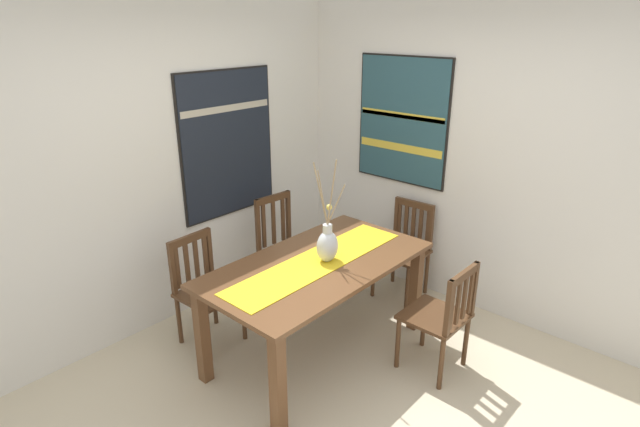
{
  "coord_description": "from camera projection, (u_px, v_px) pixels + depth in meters",
  "views": [
    {
      "loc": [
        -2.1,
        -1.71,
        2.45
      ],
      "look_at": [
        0.45,
        0.57,
        1.12
      ],
      "focal_mm": 28.41,
      "sensor_mm": 36.0,
      "label": 1
    }
  ],
  "objects": [
    {
      "name": "painting_on_side_wall",
      "position": [
        402.0,
        121.0,
        4.56
      ],
      "size": [
        0.05,
        0.93,
        1.14
      ],
      "color": "black"
    },
    {
      "name": "chair_3",
      "position": [
        442.0,
        316.0,
        3.61
      ],
      "size": [
        0.42,
        0.42,
        0.86
      ],
      "color": "#4C301C",
      "rests_on": "ground_plane"
    },
    {
      "name": "table_runner",
      "position": [
        317.0,
        262.0,
        3.69
      ],
      "size": [
        1.58,
        0.36,
        0.01
      ],
      "primitive_type": "cube",
      "color": "gold",
      "rests_on": "dining_table"
    },
    {
      "name": "chair_1",
      "position": [
        283.0,
        247.0,
        4.64
      ],
      "size": [
        0.45,
        0.45,
        0.95
      ],
      "color": "#4C301C",
      "rests_on": "ground_plane"
    },
    {
      "name": "centerpiece_vase",
      "position": [
        327.0,
        244.0,
        3.66
      ],
      "size": [
        0.17,
        0.23,
        0.78
      ],
      "color": "silver",
      "rests_on": "dining_table"
    },
    {
      "name": "chair_0",
      "position": [
        405.0,
        247.0,
        4.67
      ],
      "size": [
        0.44,
        0.44,
        0.88
      ],
      "color": "#4C301C",
      "rests_on": "ground_plane"
    },
    {
      "name": "dining_table",
      "position": [
        317.0,
        276.0,
        3.74
      ],
      "size": [
        1.72,
        0.92,
        0.78
      ],
      "color": "brown",
      "rests_on": "ground_plane"
    },
    {
      "name": "chair_2",
      "position": [
        204.0,
        288.0,
        3.97
      ],
      "size": [
        0.44,
        0.44,
        0.88
      ],
      "color": "#4C301C",
      "rests_on": "ground_plane"
    },
    {
      "name": "wall_back",
      "position": [
        164.0,
        163.0,
        4.07
      ],
      "size": [
        6.4,
        0.12,
        2.7
      ],
      "primitive_type": "cube",
      "color": "silver",
      "rests_on": "ground_plane"
    },
    {
      "name": "painting_on_back_wall",
      "position": [
        228.0,
        144.0,
        4.43
      ],
      "size": [
        0.99,
        0.05,
        1.27
      ],
      "color": "black"
    },
    {
      "name": "wall_side",
      "position": [
        484.0,
        158.0,
        4.21
      ],
      "size": [
        0.12,
        6.4,
        2.7
      ],
      "primitive_type": "cube",
      "color": "silver",
      "rests_on": "ground_plane"
    },
    {
      "name": "ground_plane",
      "position": [
        339.0,
        408.0,
        3.41
      ],
      "size": [
        6.4,
        6.4,
        0.03
      ],
      "primitive_type": "cube",
      "color": "beige"
    }
  ]
}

